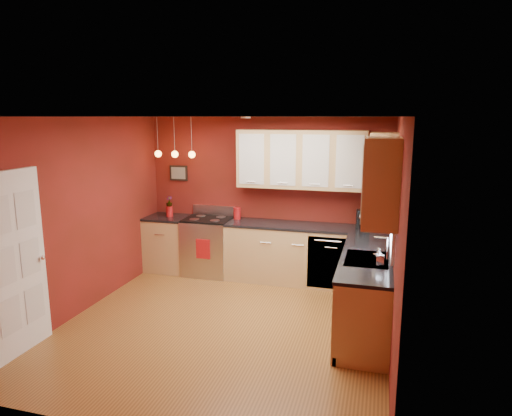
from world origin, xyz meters
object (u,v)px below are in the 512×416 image
(red_canister, at_px, (237,213))
(coffee_maker, at_px, (363,220))
(gas_range, at_px, (208,246))
(soap_pump, at_px, (379,257))
(sink, at_px, (367,261))

(red_canister, height_order, coffee_maker, coffee_maker)
(gas_range, distance_m, soap_pump, 3.31)
(gas_range, xyz_separation_m, soap_pump, (2.75, -1.75, 0.56))
(gas_range, bearing_deg, coffee_maker, 1.24)
(gas_range, height_order, red_canister, red_canister)
(gas_range, bearing_deg, soap_pump, -32.37)
(sink, bearing_deg, gas_range, 150.22)
(sink, xyz_separation_m, red_canister, (-2.15, 1.62, 0.12))
(coffee_maker, bearing_deg, soap_pump, -90.05)
(red_canister, relative_size, soap_pump, 0.92)
(gas_range, height_order, soap_pump, soap_pump)
(coffee_maker, height_order, soap_pump, coffee_maker)
(coffee_maker, bearing_deg, sink, -93.56)
(red_canister, xyz_separation_m, soap_pump, (2.28, -1.87, 0.01))
(soap_pump, bearing_deg, red_canister, 140.72)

